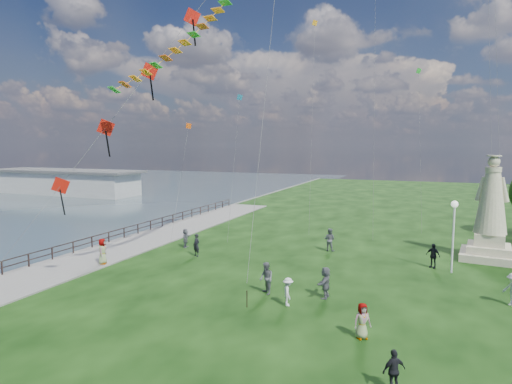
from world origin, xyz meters
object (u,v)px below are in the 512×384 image
at_px(statue, 490,221).
at_px(person_2, 288,292).
at_px(person_9, 433,256).
at_px(person_5, 186,238).
at_px(lamppost, 454,221).
at_px(person_7, 329,240).
at_px(person_3, 394,370).
at_px(person_11, 326,282).
at_px(person_6, 196,245).
at_px(person_4, 362,321).
at_px(pier_pavilion, 66,182).
at_px(person_10, 102,253).
at_px(person_1, 266,278).

relative_size(statue, person_2, 5.16).
distance_m(person_2, person_9, 12.67).
distance_m(person_2, person_5, 14.98).
xyz_separation_m(lamppost, person_9, (-1.15, 0.83, -2.63)).
bearing_deg(person_7, person_5, 23.87).
height_order(person_3, person_11, person_11).
distance_m(lamppost, person_5, 20.31).
height_order(person_3, person_6, person_6).
relative_size(person_4, person_6, 0.92).
relative_size(pier_pavilion, person_2, 20.07).
distance_m(pier_pavilion, person_5, 51.40).
distance_m(lamppost, person_9, 2.99).
bearing_deg(pier_pavilion, person_10, -41.66).
relative_size(person_5, person_9, 0.92).
distance_m(pier_pavilion, lamppost, 68.84).
bearing_deg(person_9, pier_pavilion, -175.46).
relative_size(lamppost, person_4, 3.04).
bearing_deg(person_10, person_9, -93.78).
bearing_deg(person_1, person_5, -171.51).
bearing_deg(person_6, person_2, -14.05).
height_order(lamppost, person_6, lamppost).
bearing_deg(person_4, person_11, 86.65).
height_order(lamppost, person_3, lamppost).
bearing_deg(person_11, person_6, -111.07).
bearing_deg(lamppost, person_7, 162.04).
xyz_separation_m(person_5, person_7, (11.32, 3.27, 0.13)).
relative_size(pier_pavilion, person_10, 16.53).
bearing_deg(person_5, person_4, -139.31).
bearing_deg(person_6, pier_pavilion, 167.71).
height_order(person_1, person_11, person_1).
bearing_deg(person_10, person_2, -123.64).
xyz_separation_m(statue, person_4, (-6.83, -16.87, -2.12)).
relative_size(person_5, person_11, 0.90).
height_order(person_2, person_9, person_9).
relative_size(person_2, person_3, 1.00).
xyz_separation_m(statue, lamppost, (-2.71, -4.76, 0.57)).
height_order(person_6, person_7, person_7).
height_order(statue, person_5, statue).
relative_size(person_3, person_5, 0.95).
relative_size(person_1, person_10, 1.01).
relative_size(lamppost, person_9, 2.83).
bearing_deg(person_1, person_3, 2.00).
height_order(person_4, person_11, person_11).
distance_m(person_4, person_7, 15.68).
height_order(person_7, person_11, person_7).
height_order(pier_pavilion, person_5, pier_pavilion).
relative_size(person_5, person_7, 0.86).
height_order(lamppost, person_10, lamppost).
bearing_deg(lamppost, person_4, -108.78).
bearing_deg(person_3, person_1, -84.03).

